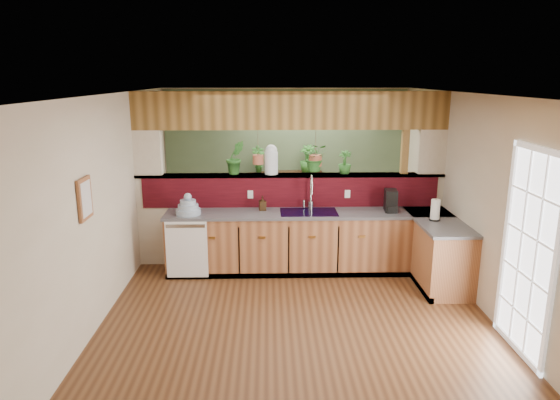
{
  "coord_description": "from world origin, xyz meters",
  "views": [
    {
      "loc": [
        -0.33,
        -5.96,
        2.81
      ],
      "look_at": [
        -0.17,
        0.7,
        1.15
      ],
      "focal_mm": 32.0,
      "sensor_mm": 36.0,
      "label": 1
    }
  ],
  "objects_px": {
    "dish_stack": "(188,208)",
    "soap_dispenser": "(262,203)",
    "paper_towel": "(435,210)",
    "faucet": "(311,191)",
    "shelving_console": "(278,201)",
    "coffee_maker": "(391,202)",
    "glass_jar": "(271,159)"
  },
  "relations": [
    {
      "from": "faucet",
      "to": "shelving_console",
      "type": "xyz_separation_m",
      "value": [
        -0.44,
        2.12,
        -0.68
      ]
    },
    {
      "from": "coffee_maker",
      "to": "glass_jar",
      "type": "height_order",
      "value": "glass_jar"
    },
    {
      "from": "soap_dispenser",
      "to": "glass_jar",
      "type": "relative_size",
      "value": 0.48
    },
    {
      "from": "dish_stack",
      "to": "shelving_console",
      "type": "bearing_deg",
      "value": 60.69
    },
    {
      "from": "soap_dispenser",
      "to": "shelving_console",
      "type": "distance_m",
      "value": 2.24
    },
    {
      "from": "soap_dispenser",
      "to": "paper_towel",
      "type": "height_order",
      "value": "paper_towel"
    },
    {
      "from": "faucet",
      "to": "glass_jar",
      "type": "height_order",
      "value": "glass_jar"
    },
    {
      "from": "faucet",
      "to": "paper_towel",
      "type": "height_order",
      "value": "faucet"
    },
    {
      "from": "faucet",
      "to": "dish_stack",
      "type": "distance_m",
      "value": 1.79
    },
    {
      "from": "paper_towel",
      "to": "shelving_console",
      "type": "height_order",
      "value": "paper_towel"
    },
    {
      "from": "dish_stack",
      "to": "paper_towel",
      "type": "relative_size",
      "value": 1.15
    },
    {
      "from": "shelving_console",
      "to": "paper_towel",
      "type": "bearing_deg",
      "value": -76.55
    },
    {
      "from": "shelving_console",
      "to": "coffee_maker",
      "type": "bearing_deg",
      "value": -78.65
    },
    {
      "from": "faucet",
      "to": "soap_dispenser",
      "type": "bearing_deg",
      "value": -176.69
    },
    {
      "from": "paper_towel",
      "to": "shelving_console",
      "type": "relative_size",
      "value": 0.19
    },
    {
      "from": "faucet",
      "to": "soap_dispenser",
      "type": "xyz_separation_m",
      "value": [
        -0.71,
        -0.04,
        -0.18
      ]
    },
    {
      "from": "dish_stack",
      "to": "glass_jar",
      "type": "bearing_deg",
      "value": 21.14
    },
    {
      "from": "paper_towel",
      "to": "dish_stack",
      "type": "bearing_deg",
      "value": 173.56
    },
    {
      "from": "coffee_maker",
      "to": "paper_towel",
      "type": "height_order",
      "value": "coffee_maker"
    },
    {
      "from": "paper_towel",
      "to": "faucet",
      "type": "bearing_deg",
      "value": 159.4
    },
    {
      "from": "soap_dispenser",
      "to": "shelving_console",
      "type": "height_order",
      "value": "soap_dispenser"
    },
    {
      "from": "soap_dispenser",
      "to": "coffee_maker",
      "type": "distance_m",
      "value": 1.86
    },
    {
      "from": "dish_stack",
      "to": "soap_dispenser",
      "type": "distance_m",
      "value": 1.07
    },
    {
      "from": "dish_stack",
      "to": "shelving_console",
      "type": "relative_size",
      "value": 0.21
    },
    {
      "from": "faucet",
      "to": "glass_jar",
      "type": "xyz_separation_m",
      "value": [
        -0.58,
        0.22,
        0.43
      ]
    },
    {
      "from": "soap_dispenser",
      "to": "glass_jar",
      "type": "bearing_deg",
      "value": 63.53
    },
    {
      "from": "dish_stack",
      "to": "paper_towel",
      "type": "height_order",
      "value": "same"
    },
    {
      "from": "dish_stack",
      "to": "glass_jar",
      "type": "distance_m",
      "value": 1.41
    },
    {
      "from": "coffee_maker",
      "to": "glass_jar",
      "type": "distance_m",
      "value": 1.85
    },
    {
      "from": "coffee_maker",
      "to": "paper_towel",
      "type": "xyz_separation_m",
      "value": [
        0.49,
        -0.48,
        -0.0
      ]
    },
    {
      "from": "glass_jar",
      "to": "shelving_console",
      "type": "distance_m",
      "value": 2.21
    },
    {
      "from": "coffee_maker",
      "to": "glass_jar",
      "type": "relative_size",
      "value": 0.72
    }
  ]
}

